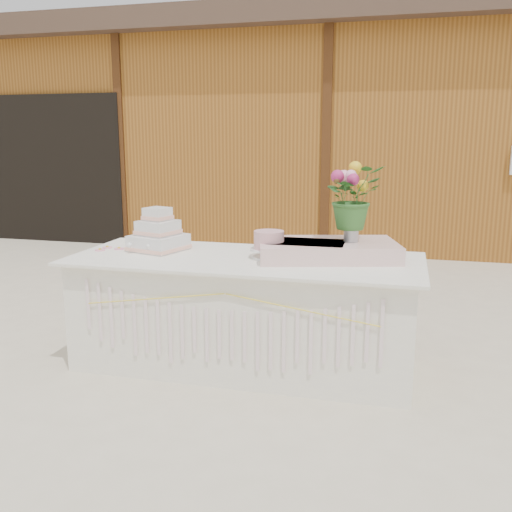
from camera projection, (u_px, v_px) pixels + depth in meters
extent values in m
plane|color=beige|center=(245.00, 363.00, 4.06)|extent=(80.00, 80.00, 0.00)
cube|color=brown|center=(343.00, 142.00, 9.43)|extent=(12.00, 4.00, 3.00)
cube|color=#402E24|center=(346.00, 37.00, 9.10)|extent=(12.60, 4.60, 0.30)
cube|color=black|center=(49.00, 169.00, 8.64)|extent=(2.40, 0.08, 2.20)
cube|color=silver|center=(245.00, 313.00, 3.98)|extent=(2.28, 0.88, 0.75)
cube|color=silver|center=(245.00, 259.00, 3.90)|extent=(2.40, 1.00, 0.02)
cube|color=silver|center=(158.00, 243.00, 4.13)|extent=(0.42, 0.42, 0.11)
cube|color=#FFB7A1|center=(159.00, 247.00, 4.14)|extent=(0.43, 0.43, 0.03)
cube|color=silver|center=(158.00, 228.00, 4.11)|extent=(0.30, 0.30, 0.10)
cube|color=#FFB7A1|center=(158.00, 232.00, 4.12)|extent=(0.31, 0.31, 0.03)
cube|color=silver|center=(157.00, 214.00, 4.09)|extent=(0.19, 0.19, 0.09)
cube|color=#FFB7A1|center=(158.00, 217.00, 4.10)|extent=(0.21, 0.21, 0.03)
cylinder|color=white|center=(269.00, 257.00, 3.88)|extent=(0.22, 0.22, 0.01)
cylinder|color=white|center=(269.00, 253.00, 3.87)|extent=(0.07, 0.07, 0.04)
cylinder|color=white|center=(269.00, 249.00, 3.87)|extent=(0.26, 0.26, 0.01)
cylinder|color=#CE9594|center=(269.00, 240.00, 3.85)|extent=(0.20, 0.20, 0.12)
cube|color=beige|center=(328.00, 250.00, 3.86)|extent=(1.03, 0.75, 0.12)
cylinder|color=#BCBCC1|center=(351.00, 232.00, 3.84)|extent=(0.10, 0.10, 0.14)
imported|color=#306428|center=(353.00, 190.00, 3.78)|extent=(0.51, 0.51, 0.43)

